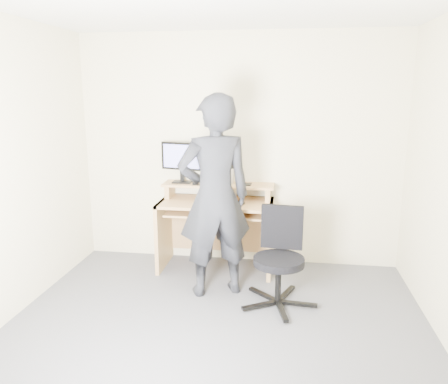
% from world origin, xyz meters
% --- Properties ---
extents(ground, '(3.50, 3.50, 0.00)m').
position_xyz_m(ground, '(0.00, 0.00, 0.00)').
color(ground, '#595A5F').
rests_on(ground, ground).
extents(back_wall, '(3.50, 0.02, 2.50)m').
position_xyz_m(back_wall, '(0.00, 1.75, 1.25)').
color(back_wall, beige).
rests_on(back_wall, ground).
extents(desk, '(1.20, 0.60, 0.91)m').
position_xyz_m(desk, '(-0.20, 1.53, 0.55)').
color(desk, tan).
rests_on(desk, ground).
extents(monitor, '(0.46, 0.13, 0.44)m').
position_xyz_m(monitor, '(-0.60, 1.59, 1.17)').
color(monitor, black).
rests_on(monitor, desk).
extents(external_drive, '(0.11, 0.15, 0.20)m').
position_xyz_m(external_drive, '(-0.25, 1.65, 1.01)').
color(external_drive, black).
rests_on(external_drive, desk).
extents(travel_mug, '(0.09, 0.09, 0.17)m').
position_xyz_m(travel_mug, '(-0.07, 1.63, 0.99)').
color(travel_mug, '#B0B0B5').
rests_on(travel_mug, desk).
extents(smartphone, '(0.07, 0.13, 0.01)m').
position_xyz_m(smartphone, '(0.12, 1.59, 0.92)').
color(smartphone, black).
rests_on(smartphone, desk).
extents(charger, '(0.05, 0.04, 0.03)m').
position_xyz_m(charger, '(-0.44, 1.50, 0.93)').
color(charger, black).
rests_on(charger, desk).
extents(headphones, '(0.16, 0.16, 0.06)m').
position_xyz_m(headphones, '(-0.41, 1.68, 0.92)').
color(headphones, silver).
rests_on(headphones, desk).
extents(keyboard, '(0.49, 0.27, 0.03)m').
position_xyz_m(keyboard, '(-0.16, 1.36, 0.67)').
color(keyboard, black).
rests_on(keyboard, desk).
extents(mouse, '(0.11, 0.09, 0.04)m').
position_xyz_m(mouse, '(0.07, 1.35, 0.77)').
color(mouse, black).
rests_on(mouse, desk).
extents(office_chair, '(0.67, 0.68, 0.86)m').
position_xyz_m(office_chair, '(0.49, 0.75, 0.47)').
color(office_chair, black).
rests_on(office_chair, ground).
extents(person, '(0.81, 0.69, 1.88)m').
position_xyz_m(person, '(-0.12, 0.88, 0.94)').
color(person, black).
rests_on(person, ground).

